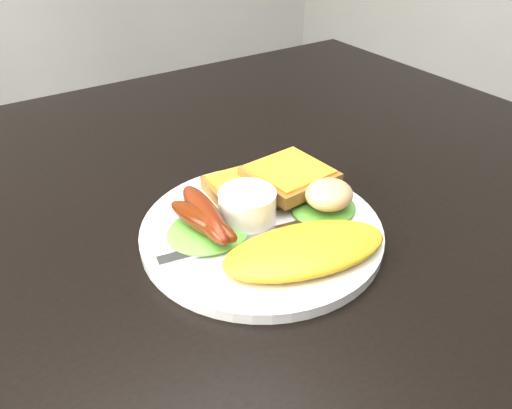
# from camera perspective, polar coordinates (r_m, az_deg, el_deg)

# --- Properties ---
(dining_table) EXTENTS (1.20, 0.80, 0.04)m
(dining_table) POSITION_cam_1_polar(r_m,az_deg,el_deg) (0.58, -10.92, -1.64)
(dining_table) COLOR black
(dining_table) RESTS_ON ground
(person) EXTENTS (0.63, 0.50, 1.53)m
(person) POSITION_cam_1_polar(r_m,az_deg,el_deg) (1.33, -9.86, 20.57)
(person) COLOR #294C7C
(person) RESTS_ON ground
(plate) EXTENTS (0.24, 0.24, 0.01)m
(plate) POSITION_cam_1_polar(r_m,az_deg,el_deg) (0.50, 0.63, -2.98)
(plate) COLOR white
(plate) RESTS_ON dining_table
(lettuce_left) EXTENTS (0.09, 0.09, 0.01)m
(lettuce_left) POSITION_cam_1_polar(r_m,az_deg,el_deg) (0.49, -5.41, -2.95)
(lettuce_left) COLOR #5CA231
(lettuce_left) RESTS_ON plate
(lettuce_right) EXTENTS (0.09, 0.09, 0.01)m
(lettuce_right) POSITION_cam_1_polar(r_m,az_deg,el_deg) (0.53, 7.71, -0.35)
(lettuce_right) COLOR #408722
(lettuce_right) RESTS_ON plate
(omelette) EXTENTS (0.17, 0.11, 0.02)m
(omelette) POSITION_cam_1_polar(r_m,az_deg,el_deg) (0.46, 5.67, -5.14)
(omelette) COLOR yellow
(omelette) RESTS_ON plate
(sausage_a) EXTENTS (0.04, 0.09, 0.02)m
(sausage_a) POSITION_cam_1_polar(r_m,az_deg,el_deg) (0.48, -6.11, -1.87)
(sausage_a) COLOR #631C01
(sausage_a) RESTS_ON lettuce_left
(sausage_b) EXTENTS (0.04, 0.11, 0.03)m
(sausage_b) POSITION_cam_1_polar(r_m,az_deg,el_deg) (0.49, -5.88, -1.03)
(sausage_b) COLOR maroon
(sausage_b) RESTS_ON lettuce_left
(ramekin) EXTENTS (0.07, 0.07, 0.03)m
(ramekin) POSITION_cam_1_polar(r_m,az_deg,el_deg) (0.50, -0.99, -0.25)
(ramekin) COLOR white
(ramekin) RESTS_ON plate
(toast_a) EXTENTS (0.09, 0.09, 0.01)m
(toast_a) POSITION_cam_1_polar(r_m,az_deg,el_deg) (0.55, -0.80, 1.71)
(toast_a) COLOR brown
(toast_a) RESTS_ON plate
(toast_b) EXTENTS (0.09, 0.09, 0.01)m
(toast_b) POSITION_cam_1_polar(r_m,az_deg,el_deg) (0.55, 3.86, 3.26)
(toast_b) COLOR #975927
(toast_b) RESTS_ON toast_a
(potato_salad) EXTENTS (0.06, 0.06, 0.03)m
(potato_salad) POSITION_cam_1_polar(r_m,az_deg,el_deg) (0.51, 8.34, 1.15)
(potato_salad) COLOR beige
(potato_salad) RESTS_ON lettuce_right
(fork) EXTENTS (0.16, 0.04, 0.00)m
(fork) POSITION_cam_1_polar(r_m,az_deg,el_deg) (0.48, -1.94, -4.21)
(fork) COLOR #ADAFB7
(fork) RESTS_ON plate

